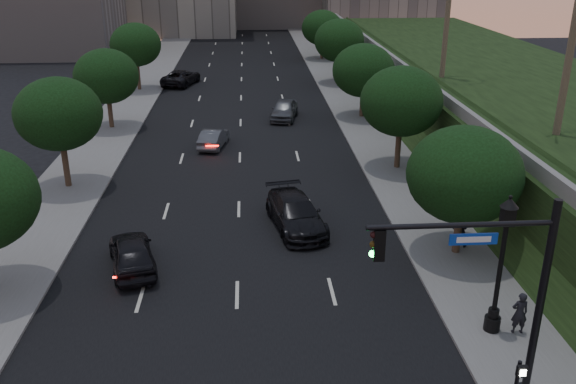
{
  "coord_description": "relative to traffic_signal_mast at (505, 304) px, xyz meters",
  "views": [
    {
      "loc": [
        0.66,
        -17.12,
        13.53
      ],
      "look_at": [
        2.3,
        7.49,
        3.6
      ],
      "focal_mm": 38.0,
      "sensor_mm": 36.0,
      "label": 1
    }
  ],
  "objects": [
    {
      "name": "sedan_near_right",
      "position": [
        -5.18,
        13.43,
        -2.85
      ],
      "size": [
        3.32,
        5.98,
        1.64
      ],
      "primitive_type": "imported",
      "rotation": [
        0.0,
        0.0,
        0.19
      ],
      "color": "black",
      "rests_on": "ground"
    },
    {
      "name": "embankment",
      "position": [
        13.85,
        30.01,
        -1.67
      ],
      "size": [
        18.0,
        90.0,
        4.0
      ],
      "primitive_type": "cube",
      "color": "black",
      "rests_on": "ground"
    },
    {
      "name": "sedan_far_left",
      "position": [
        -14.46,
        49.48,
        -2.87
      ],
      "size": [
        4.2,
        6.3,
        1.61
      ],
      "primitive_type": "imported",
      "rotation": [
        0.0,
        0.0,
        2.85
      ],
      "color": "black",
      "rests_on": "ground"
    },
    {
      "name": "office_block_filler",
      "position": [
        -34.15,
        72.01,
        3.33
      ],
      "size": [
        18.0,
        16.0,
        14.0
      ],
      "primitive_type": "cube",
      "color": "#A39C95",
      "rests_on": "ground"
    },
    {
      "name": "pedestrian_c",
      "position": [
        2.58,
        17.02,
        -2.63
      ],
      "size": [
        1.1,
        0.6,
        1.78
      ],
      "primitive_type": "imported",
      "rotation": [
        0.0,
        0.0,
        2.98
      ],
      "color": "black",
      "rests_on": "sidewalk_right"
    },
    {
      "name": "tree_right_d",
      "position": [
        2.15,
        49.01,
        0.84
      ],
      "size": [
        5.2,
        5.2,
        6.74
      ],
      "color": "#38281C",
      "rests_on": "ground"
    },
    {
      "name": "tree_right_e",
      "position": [
        2.15,
        64.01,
        0.35
      ],
      "size": [
        5.2,
        5.2,
        6.24
      ],
      "color": "#38281C",
      "rests_on": "ground"
    },
    {
      "name": "sidewalk_right",
      "position": [
        2.1,
        32.01,
        -3.6
      ],
      "size": [
        4.5,
        140.0,
        0.15
      ],
      "primitive_type": "cube",
      "color": "slate",
      "rests_on": "ground"
    },
    {
      "name": "sedan_far_right",
      "position": [
        -4.45,
        35.03,
        -2.85
      ],
      "size": [
        2.9,
        5.13,
        1.65
      ],
      "primitive_type": "imported",
      "rotation": [
        0.0,
        0.0,
        -0.21
      ],
      "color": "#4C4F53",
      "rests_on": "ground"
    },
    {
      "name": "tree_left_c",
      "position": [
        -18.45,
        33.01,
        0.53
      ],
      "size": [
        5.0,
        5.0,
        6.34
      ],
      "color": "#38281C",
      "rests_on": "ground"
    },
    {
      "name": "sedan_near_left",
      "position": [
        -12.86,
        9.63,
        -2.88
      ],
      "size": [
        3.01,
        4.96,
        1.58
      ],
      "primitive_type": "imported",
      "rotation": [
        0.0,
        0.0,
        3.41
      ],
      "color": "black",
      "rests_on": "ground"
    },
    {
      "name": "sedan_mid_left",
      "position": [
        -10.05,
        27.57,
        -2.99
      ],
      "size": [
        2.22,
        4.32,
        1.36
      ],
      "primitive_type": "imported",
      "rotation": [
        0.0,
        0.0,
        2.94
      ],
      "color": "#4C4E52",
      "rests_on": "ground"
    },
    {
      "name": "road_surface",
      "position": [
        -8.15,
        32.01,
        -3.66
      ],
      "size": [
        16.0,
        140.0,
        0.02
      ],
      "primitive_type": "cube",
      "color": "black",
      "rests_on": "ground"
    },
    {
      "name": "pedestrian_a",
      "position": [
        2.33,
        3.44,
        -2.68
      ],
      "size": [
        0.63,
        0.42,
        1.69
      ],
      "primitive_type": "imported",
      "rotation": [
        0.0,
        0.0,
        3.11
      ],
      "color": "black",
      "rests_on": "sidewalk_right"
    },
    {
      "name": "sidewalk_left",
      "position": [
        -18.4,
        32.01,
        -3.6
      ],
      "size": [
        4.5,
        140.0,
        0.15
      ],
      "primitive_type": "cube",
      "color": "slate",
      "rests_on": "ground"
    },
    {
      "name": "tree_right_a",
      "position": [
        2.15,
        10.01,
        0.35
      ],
      "size": [
        5.2,
        5.2,
        6.24
      ],
      "color": "#38281C",
      "rests_on": "ground"
    },
    {
      "name": "tree_right_c",
      "position": [
        2.15,
        35.01,
        0.35
      ],
      "size": [
        5.2,
        5.2,
        6.24
      ],
      "color": "#38281C",
      "rests_on": "ground"
    },
    {
      "name": "street_lamp",
      "position": [
        1.45,
        3.68,
        -1.04
      ],
      "size": [
        0.64,
        0.64,
        5.62
      ],
      "color": "black",
      "rests_on": "ground"
    },
    {
      "name": "tree_left_d",
      "position": [
        -18.45,
        47.01,
        0.9
      ],
      "size": [
        5.0,
        5.0,
        6.71
      ],
      "color": "#38281C",
      "rests_on": "ground"
    },
    {
      "name": "tree_right_b",
      "position": [
        2.15,
        22.01,
        0.84
      ],
      "size": [
        5.2,
        5.2,
        6.74
      ],
      "color": "#38281C",
      "rests_on": "ground"
    },
    {
      "name": "parapet_wall",
      "position": [
        5.35,
        30.01,
        0.68
      ],
      "size": [
        0.35,
        90.0,
        0.7
      ],
      "primitive_type": "cube",
      "color": "slate",
      "rests_on": "embankment"
    },
    {
      "name": "pedestrian_b",
      "position": [
        2.49,
        10.63,
        -2.71
      ],
      "size": [
        0.97,
        0.87,
        1.63
      ],
      "primitive_type": "imported",
      "rotation": [
        0.0,
        0.0,
        2.75
      ],
      "color": "black",
      "rests_on": "sidewalk_right"
    },
    {
      "name": "ground",
      "position": [
        -8.15,
        2.01,
        -3.67
      ],
      "size": [
        160.0,
        160.0,
        0.0
      ],
      "primitive_type": "plane",
      "color": "black",
      "rests_on": "ground"
    },
    {
      "name": "traffic_signal_mast",
      "position": [
        0.0,
        0.0,
        0.0
      ],
      "size": [
        5.68,
        0.56,
        7.0
      ],
      "color": "black",
      "rests_on": "ground"
    },
    {
      "name": "tree_left_b",
      "position": [
        -18.45,
        20.01,
        0.9
      ],
      "size": [
        5.0,
        5.0,
        6.71
      ],
      "color": "#38281C",
      "rests_on": "ground"
    }
  ]
}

